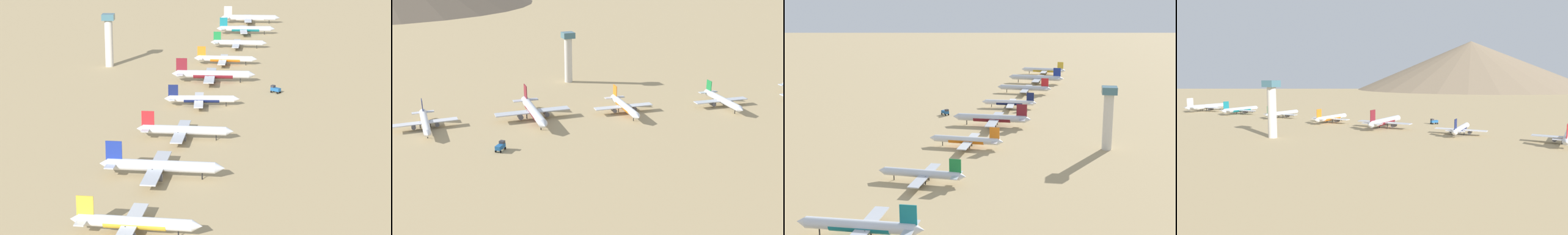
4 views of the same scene
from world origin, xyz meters
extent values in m
plane|color=tan|center=(0.00, 0.00, 0.00)|extent=(2457.23, 2457.23, 0.00)
cylinder|color=white|center=(-8.23, -48.84, 3.68)|extent=(31.54, 3.65, 3.33)
cone|color=white|center=(8.92, -48.67, 3.68)|extent=(2.83, 3.29, 3.26)
cone|color=white|center=(-25.21, -49.02, 3.68)|extent=(2.48, 3.02, 2.99)
cube|color=#141E51|center=(-22.06, -48.98, 7.57)|extent=(4.82, 0.36, 6.13)
cube|color=silver|center=(-22.58, -48.99, 4.01)|extent=(2.91, 10.53, 0.32)
cube|color=silver|center=(-9.54, -48.86, 3.09)|extent=(4.68, 29.80, 0.39)
cylinder|color=#4C4C54|center=(-8.89, -43.60, 1.89)|extent=(3.70, 2.05, 2.01)
cylinder|color=#4C4C54|center=(-8.79, -54.10, 1.89)|extent=(3.70, 2.05, 2.01)
cylinder|color=black|center=(3.74, -48.72, 1.67)|extent=(0.39, 0.39, 3.34)
cylinder|color=black|center=(-10.44, -46.59, 1.67)|extent=(0.39, 0.39, 3.34)
cylinder|color=black|center=(-10.39, -51.14, 1.67)|extent=(0.39, 0.39, 3.34)
cylinder|color=#141E51|center=(-8.23, -48.84, 3.43)|extent=(17.36, 3.51, 3.33)
cylinder|color=silver|center=(-3.31, 1.86, 4.59)|extent=(39.43, 5.31, 4.15)
cone|color=silver|center=(18.09, 1.23, 4.59)|extent=(3.61, 4.17, 4.07)
cone|color=silver|center=(-24.49, 2.49, 4.59)|extent=(3.17, 3.82, 3.74)
cube|color=maroon|center=(-20.56, 2.37, 9.45)|extent=(6.02, 0.56, 7.65)
cube|color=#B6BBC5|center=(-21.22, 2.39, 5.00)|extent=(3.88, 13.21, 0.39)
cube|color=#B6BBC5|center=(-4.95, 1.91, 3.86)|extent=(6.56, 37.28, 0.49)
cylinder|color=#4C4C54|center=(-3.88, 8.43, 2.36)|extent=(4.66, 2.65, 2.51)
cylinder|color=#4C4C54|center=(-4.27, -4.67, 2.36)|extent=(4.66, 2.65, 2.51)
cylinder|color=black|center=(11.62, 1.42, 2.09)|extent=(0.48, 0.48, 4.17)
cylinder|color=black|center=(-5.96, 4.78, 2.09)|extent=(0.48, 0.48, 4.17)
cylinder|color=black|center=(-6.13, -0.90, 2.09)|extent=(0.48, 0.48, 4.17)
cylinder|color=maroon|center=(-3.31, 1.86, 4.28)|extent=(21.74, 4.80, 4.16)
cylinder|color=silver|center=(3.38, 48.12, 3.81)|extent=(32.84, 5.63, 3.45)
cone|color=silver|center=(21.14, 46.93, 3.81)|extent=(3.13, 3.57, 3.38)
cone|color=silver|center=(-14.19, 49.30, 3.81)|extent=(2.74, 3.27, 3.11)
cube|color=orange|center=(-10.93, 49.08, 7.85)|extent=(5.00, 0.65, 6.36)
cube|color=silver|center=(-11.47, 49.12, 4.16)|extent=(3.63, 11.07, 0.33)
cube|color=silver|center=(2.02, 48.21, 3.21)|extent=(6.60, 31.11, 0.41)
cylinder|color=#4C4C54|center=(3.11, 53.60, 1.96)|extent=(3.94, 2.34, 2.09)
cylinder|color=#4C4C54|center=(2.39, 42.73, 1.96)|extent=(3.94, 2.34, 2.09)
cylinder|color=black|center=(15.78, 47.29, 1.73)|extent=(0.40, 0.40, 3.47)
cylinder|color=black|center=(1.28, 50.63, 1.73)|extent=(0.40, 0.40, 3.47)
cylinder|color=black|center=(0.96, 45.92, 1.73)|extent=(0.40, 0.40, 3.47)
cylinder|color=orange|center=(3.38, 48.12, 3.55)|extent=(18.17, 4.65, 3.46)
cylinder|color=silver|center=(12.21, 101.47, 3.76)|extent=(32.36, 5.50, 3.40)
cone|color=silver|center=(29.71, 100.32, 3.76)|extent=(3.07, 3.51, 3.33)
cone|color=silver|center=(-5.11, 102.60, 3.76)|extent=(2.70, 3.22, 3.06)
cube|color=#197A38|center=(-1.90, 102.39, 7.74)|extent=(4.93, 0.63, 6.26)
cube|color=#B6BBC5|center=(-2.43, 102.43, 4.10)|extent=(3.56, 10.90, 0.32)
cube|color=#B6BBC5|center=(10.87, 101.55, 3.16)|extent=(6.45, 30.65, 0.40)
cylinder|color=#4C4C54|center=(11.94, 106.87, 1.93)|extent=(3.88, 2.30, 2.06)
cylinder|color=#4C4C54|center=(11.23, 96.15, 1.93)|extent=(3.88, 2.30, 2.06)
cylinder|color=black|center=(24.42, 100.67, 1.71)|extent=(0.39, 0.39, 3.42)
cylinder|color=black|center=(10.13, 103.93, 1.71)|extent=(0.39, 0.39, 3.42)
cylinder|color=black|center=(9.83, 99.29, 1.71)|extent=(0.39, 0.39, 3.42)
cube|color=#1E5999|center=(29.56, -21.14, 1.95)|extent=(5.46, 5.10, 1.70)
cube|color=#333338|center=(28.26, -20.04, 3.35)|extent=(2.71, 2.74, 1.10)
cylinder|color=black|center=(27.31, -20.75, 0.55)|extent=(1.07, 0.97, 1.10)
cylinder|color=black|center=(28.78, -18.98, 0.55)|extent=(1.07, 0.97, 1.10)
cylinder|color=black|center=(30.34, -23.29, 0.55)|extent=(1.07, 0.97, 1.10)
cylinder|color=black|center=(31.81, -21.52, 0.55)|extent=(1.07, 0.97, 1.10)
cylinder|color=beige|center=(-65.82, 41.31, 13.93)|extent=(4.80, 4.80, 27.86)
cube|color=#3F6B7A|center=(-65.82, 41.31, 29.66)|extent=(7.20, 7.20, 3.60)
camera|label=1|loc=(1.95, -427.23, 101.27)|focal=73.75mm
camera|label=2|loc=(216.16, -53.23, 79.58)|focal=44.30mm
camera|label=3|loc=(-44.35, 309.03, 77.16)|focal=50.52mm
camera|label=4|loc=(-215.83, -96.28, 33.50)|focal=33.08mm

